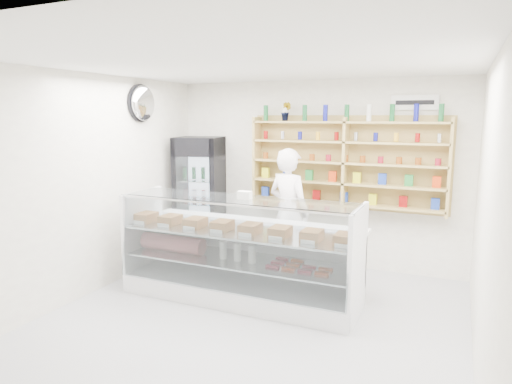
% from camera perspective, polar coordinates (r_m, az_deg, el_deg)
% --- Properties ---
extents(room, '(5.00, 5.00, 5.00)m').
position_cam_1_polar(room, '(4.73, -1.43, -1.11)').
color(room, '#A1A0A5').
rests_on(room, ground).
extents(display_counter, '(2.97, 0.89, 1.29)m').
position_cam_1_polar(display_counter, '(5.78, -2.02, -9.86)').
color(display_counter, white).
rests_on(display_counter, floor).
extents(shop_worker, '(0.77, 0.63, 1.83)m').
position_cam_1_polar(shop_worker, '(6.53, 4.12, -2.52)').
color(shop_worker, white).
rests_on(shop_worker, floor).
extents(drinks_cooler, '(0.83, 0.81, 1.94)m').
position_cam_1_polar(drinks_cooler, '(7.46, -7.04, -0.59)').
color(drinks_cooler, black).
rests_on(drinks_cooler, floor).
extents(wall_shelving, '(2.84, 0.28, 1.33)m').
position_cam_1_polar(wall_shelving, '(6.74, 11.08, 3.56)').
color(wall_shelving, tan).
rests_on(wall_shelving, back_wall).
extents(potted_plant, '(0.16, 0.13, 0.28)m').
position_cam_1_polar(potted_plant, '(6.97, 3.77, 10.01)').
color(potted_plant, '#1E6626').
rests_on(potted_plant, wall_shelving).
extents(security_mirror, '(0.15, 0.50, 0.50)m').
position_cam_1_polar(security_mirror, '(6.82, -13.91, 10.74)').
color(security_mirror, silver).
rests_on(security_mirror, left_wall).
extents(wall_sign, '(0.62, 0.03, 0.20)m').
position_cam_1_polar(wall_sign, '(6.69, 19.23, 10.52)').
color(wall_sign, white).
rests_on(wall_sign, back_wall).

